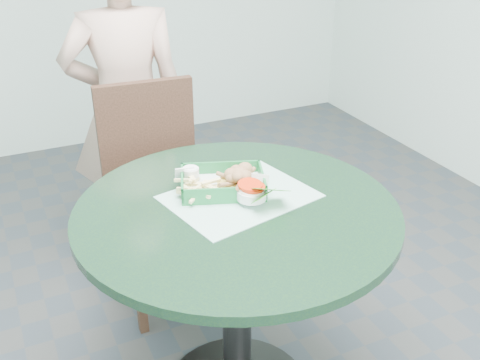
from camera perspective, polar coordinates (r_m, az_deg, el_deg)
name	(u,v)px	position (r m, az deg, el deg)	size (l,w,h in m)	color
cafe_table	(237,260)	(1.76, -0.32, -8.10)	(0.97, 0.97, 0.75)	#242424
dining_chair	(157,181)	(2.35, -8.46, -0.08)	(0.40, 0.40, 0.93)	#432C1E
diner_person	(128,112)	(2.54, -11.32, 6.78)	(0.53, 0.35, 1.46)	tan
placemat	(240,202)	(1.72, -0.03, -2.27)	(0.42, 0.32, 0.00)	#8FC3B2
food_basket	(223,191)	(1.75, -1.76, -1.13)	(0.26, 0.19, 0.05)	#186F34
crab_sandwich	(240,181)	(1.74, -0.04, -0.09)	(0.13, 0.13, 0.08)	gold
fries_pile	(204,195)	(1.69, -3.69, -1.48)	(0.11, 0.13, 0.05)	#F5DE93
sauce_ramekin	(188,183)	(1.74, -5.25, -0.27)	(0.05, 0.05, 0.03)	silver
garnish_cup	(262,192)	(1.69, 2.29, -1.20)	(0.13, 0.13, 0.05)	white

